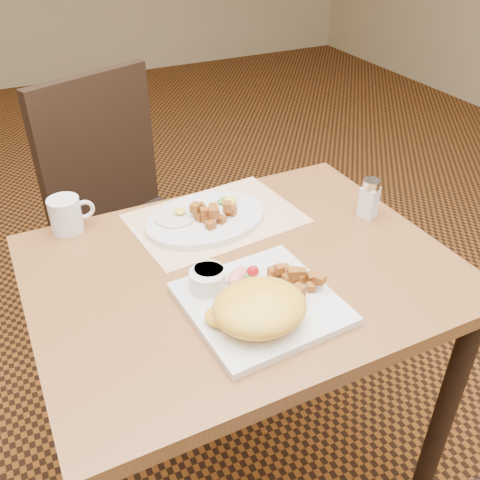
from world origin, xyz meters
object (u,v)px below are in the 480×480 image
at_px(plate_square, 261,303).
at_px(plate_oval, 206,219).
at_px(table, 243,304).
at_px(chair_far, 126,212).
at_px(salt_shaker, 369,198).
at_px(coffee_mug, 67,215).

relative_size(plate_square, plate_oval, 0.92).
xyz_separation_m(table, plate_oval, (-0.00, 0.20, 0.12)).
relative_size(chair_far, salt_shaker, 9.70).
bearing_deg(salt_shaker, chair_far, 125.69).
bearing_deg(chair_far, table, 76.23).
distance_m(table, coffee_mug, 0.47).
bearing_deg(plate_oval, table, -89.30).
relative_size(salt_shaker, coffee_mug, 0.93).
xyz_separation_m(chair_far, plate_square, (0.06, -0.82, 0.22)).
distance_m(plate_square, salt_shaker, 0.44).
bearing_deg(coffee_mug, table, -45.39).
xyz_separation_m(salt_shaker, coffee_mug, (-0.68, 0.26, -0.01)).
bearing_deg(coffee_mug, plate_square, -57.98).
bearing_deg(table, salt_shaker, 7.61).
xyz_separation_m(plate_square, plate_oval, (0.03, 0.33, 0.00)).
distance_m(plate_square, coffee_mug, 0.53).
distance_m(table, plate_oval, 0.23).
distance_m(table, plate_square, 0.18).
relative_size(plate_square, coffee_mug, 2.61).
bearing_deg(coffee_mug, salt_shaker, -21.21).
bearing_deg(salt_shaker, table, -172.39).
xyz_separation_m(chair_far, plate_oval, (0.08, -0.49, 0.22)).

